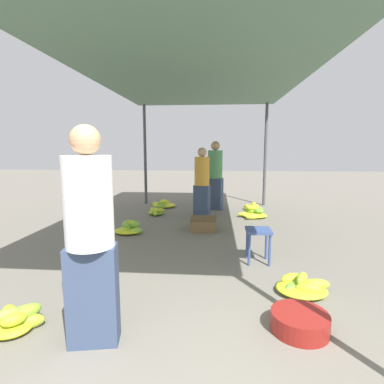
{
  "coord_description": "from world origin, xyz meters",
  "views": [
    {
      "loc": [
        0.33,
        -1.5,
        1.58
      ],
      "look_at": [
        0.0,
        2.64,
        0.98
      ],
      "focal_mm": 28.0,
      "sensor_mm": 36.0,
      "label": 1
    }
  ],
  "objects_px": {
    "shopper_walking_mid": "(202,181)",
    "stool": "(258,236)",
    "banana_pile_right_0": "(253,214)",
    "shopper_walking_far": "(215,174)",
    "crate_near": "(204,224)",
    "vendor_foreground": "(90,234)",
    "banana_pile_left_0": "(15,319)",
    "banana_pile_right_1": "(302,286)",
    "banana_pile_left_2": "(129,229)",
    "banana_pile_left_1": "(163,205)",
    "banana_pile_right_2": "(253,207)",
    "basin_black": "(300,322)",
    "banana_pile_left_3": "(156,211)"
  },
  "relations": [
    {
      "from": "stool",
      "to": "banana_pile_left_1",
      "type": "xyz_separation_m",
      "value": [
        -2.03,
        3.82,
        -0.31
      ]
    },
    {
      "from": "crate_near",
      "to": "shopper_walking_mid",
      "type": "height_order",
      "value": "shopper_walking_mid"
    },
    {
      "from": "stool",
      "to": "crate_near",
      "type": "height_order",
      "value": "stool"
    },
    {
      "from": "banana_pile_left_3",
      "to": "banana_pile_right_1",
      "type": "xyz_separation_m",
      "value": [
        2.39,
        -3.74,
        -0.01
      ]
    },
    {
      "from": "banana_pile_right_0",
      "to": "banana_pile_right_2",
      "type": "bearing_deg",
      "value": 83.74
    },
    {
      "from": "shopper_walking_mid",
      "to": "banana_pile_left_2",
      "type": "bearing_deg",
      "value": -131.68
    },
    {
      "from": "banana_pile_left_0",
      "to": "shopper_walking_mid",
      "type": "relative_size",
      "value": 0.31
    },
    {
      "from": "banana_pile_left_0",
      "to": "banana_pile_left_3",
      "type": "xyz_separation_m",
      "value": [
        0.31,
        4.65,
        -0.02
      ]
    },
    {
      "from": "banana_pile_left_2",
      "to": "crate_near",
      "type": "distance_m",
      "value": 1.43
    },
    {
      "from": "banana_pile_left_0",
      "to": "banana_pile_left_3",
      "type": "height_order",
      "value": "banana_pile_left_0"
    },
    {
      "from": "vendor_foreground",
      "to": "banana_pile_left_0",
      "type": "xyz_separation_m",
      "value": [
        -0.76,
        0.1,
        -0.81
      ]
    },
    {
      "from": "banana_pile_right_0",
      "to": "crate_near",
      "type": "distance_m",
      "value": 1.6
    },
    {
      "from": "banana_pile_right_2",
      "to": "banana_pile_left_0",
      "type": "bearing_deg",
      "value": -116.62
    },
    {
      "from": "stool",
      "to": "banana_pile_left_2",
      "type": "height_order",
      "value": "stool"
    },
    {
      "from": "banana_pile_left_1",
      "to": "banana_pile_right_0",
      "type": "relative_size",
      "value": 0.99
    },
    {
      "from": "vendor_foreground",
      "to": "banana_pile_right_0",
      "type": "xyz_separation_m",
      "value": [
        1.85,
        4.67,
        -0.83
      ]
    },
    {
      "from": "stool",
      "to": "banana_pile_left_1",
      "type": "bearing_deg",
      "value": 117.95
    },
    {
      "from": "banana_pile_right_0",
      "to": "shopper_walking_far",
      "type": "bearing_deg",
      "value": 135.75
    },
    {
      "from": "banana_pile_right_0",
      "to": "shopper_walking_mid",
      "type": "xyz_separation_m",
      "value": [
        -1.19,
        -0.05,
        0.74
      ]
    },
    {
      "from": "banana_pile_right_1",
      "to": "stool",
      "type": "bearing_deg",
      "value": 112.86
    },
    {
      "from": "vendor_foreground",
      "to": "banana_pile_left_3",
      "type": "bearing_deg",
      "value": 95.33
    },
    {
      "from": "banana_pile_left_0",
      "to": "banana_pile_left_2",
      "type": "xyz_separation_m",
      "value": [
        0.11,
        3.06,
        -0.01
      ]
    },
    {
      "from": "stool",
      "to": "banana_pile_right_2",
      "type": "relative_size",
      "value": 0.93
    },
    {
      "from": "banana_pile_left_1",
      "to": "shopper_walking_far",
      "type": "height_order",
      "value": "shopper_walking_far"
    },
    {
      "from": "vendor_foreground",
      "to": "basin_black",
      "type": "distance_m",
      "value": 1.93
    },
    {
      "from": "banana_pile_left_1",
      "to": "banana_pile_left_3",
      "type": "bearing_deg",
      "value": -89.46
    },
    {
      "from": "banana_pile_left_2",
      "to": "banana_pile_left_3",
      "type": "height_order",
      "value": "banana_pile_left_2"
    },
    {
      "from": "basin_black",
      "to": "banana_pile_left_0",
      "type": "bearing_deg",
      "value": -175.68
    },
    {
      "from": "banana_pile_right_0",
      "to": "shopper_walking_mid",
      "type": "distance_m",
      "value": 1.4
    },
    {
      "from": "banana_pile_right_2",
      "to": "shopper_walking_far",
      "type": "distance_m",
      "value": 1.29
    },
    {
      "from": "stool",
      "to": "banana_pile_right_1",
      "type": "distance_m",
      "value": 1.0
    },
    {
      "from": "crate_near",
      "to": "stool",
      "type": "bearing_deg",
      "value": -62.88
    },
    {
      "from": "banana_pile_left_1",
      "to": "shopper_walking_far",
      "type": "bearing_deg",
      "value": -6.66
    },
    {
      "from": "banana_pile_right_1",
      "to": "shopper_walking_mid",
      "type": "relative_size",
      "value": 0.36
    },
    {
      "from": "banana_pile_left_3",
      "to": "banana_pile_right_1",
      "type": "relative_size",
      "value": 0.95
    },
    {
      "from": "banana_pile_left_0",
      "to": "crate_near",
      "type": "distance_m",
      "value": 3.72
    },
    {
      "from": "basin_black",
      "to": "banana_pile_right_2",
      "type": "height_order",
      "value": "banana_pile_right_2"
    },
    {
      "from": "basin_black",
      "to": "banana_pile_right_0",
      "type": "xyz_separation_m",
      "value": [
        0.13,
        4.38,
        0.0
      ]
    },
    {
      "from": "shopper_walking_mid",
      "to": "stool",
      "type": "bearing_deg",
      "value": -71.46
    },
    {
      "from": "banana_pile_left_0",
      "to": "shopper_walking_mid",
      "type": "height_order",
      "value": "shopper_walking_mid"
    },
    {
      "from": "banana_pile_left_0",
      "to": "banana_pile_left_2",
      "type": "relative_size",
      "value": 0.92
    },
    {
      "from": "banana_pile_left_1",
      "to": "crate_near",
      "type": "height_order",
      "value": "crate_near"
    },
    {
      "from": "banana_pile_left_1",
      "to": "banana_pile_left_3",
      "type": "distance_m",
      "value": 0.96
    },
    {
      "from": "banana_pile_left_3",
      "to": "banana_pile_right_0",
      "type": "relative_size",
      "value": 0.81
    },
    {
      "from": "banana_pile_left_1",
      "to": "shopper_walking_far",
      "type": "distance_m",
      "value": 1.65
    },
    {
      "from": "vendor_foreground",
      "to": "crate_near",
      "type": "bearing_deg",
      "value": 77.97
    },
    {
      "from": "crate_near",
      "to": "banana_pile_left_2",
      "type": "bearing_deg",
      "value": -166.09
    },
    {
      "from": "stool",
      "to": "banana_pile_left_0",
      "type": "height_order",
      "value": "stool"
    },
    {
      "from": "banana_pile_left_3",
      "to": "banana_pile_right_0",
      "type": "xyz_separation_m",
      "value": [
        2.29,
        -0.08,
        0.01
      ]
    },
    {
      "from": "basin_black",
      "to": "banana_pile_left_3",
      "type": "xyz_separation_m",
      "value": [
        -2.16,
        4.46,
        -0.0
      ]
    }
  ]
}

